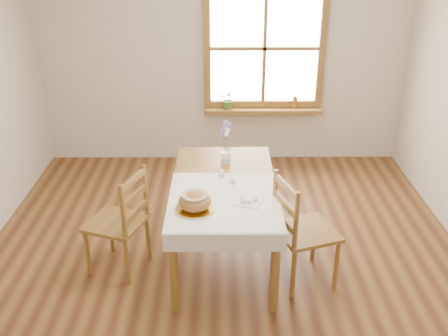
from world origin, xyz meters
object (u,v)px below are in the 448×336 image
at_px(chair_right, 306,230).
at_px(flower_vase, 226,158).
at_px(chair_left, 116,221).
at_px(bread_plate, 195,209).
at_px(dining_table, 224,192).

distance_m(chair_right, flower_vase, 1.06).
distance_m(chair_left, bread_plate, 0.81).
height_order(bread_plate, flower_vase, flower_vase).
distance_m(chair_right, bread_plate, 0.96).
bearing_deg(bread_plate, flower_vase, 74.29).
bearing_deg(chair_left, bread_plate, 87.64).
xyz_separation_m(chair_right, flower_vase, (-0.66, 0.77, 0.31)).
relative_size(chair_left, bread_plate, 3.18).
distance_m(bread_plate, flower_vase, 0.92).
bearing_deg(chair_right, dining_table, 44.61).
bearing_deg(chair_left, flower_vase, 141.90).
relative_size(bread_plate, flower_vase, 3.00).
xyz_separation_m(dining_table, flower_vase, (0.02, 0.42, 0.14)).
bearing_deg(flower_vase, chair_right, -49.24).
bearing_deg(flower_vase, dining_table, -92.51).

